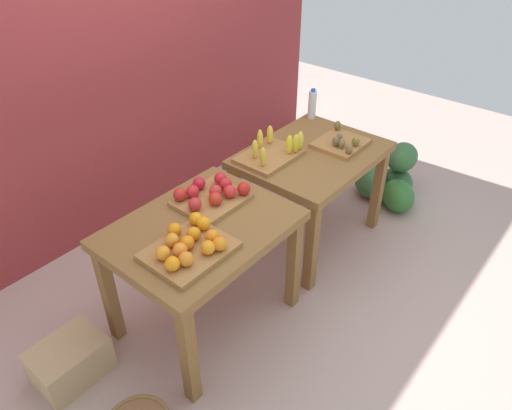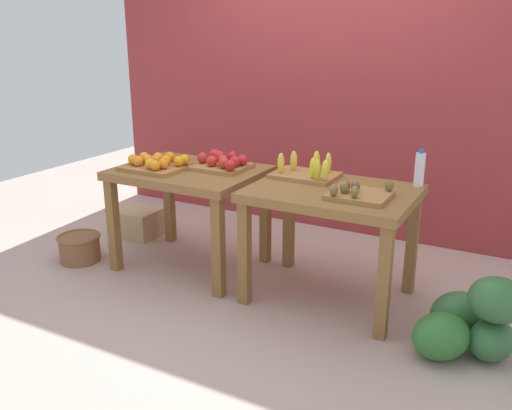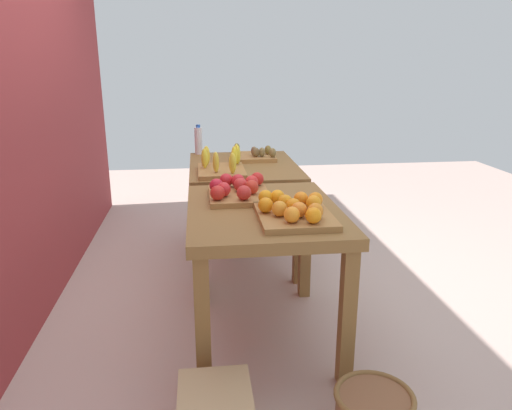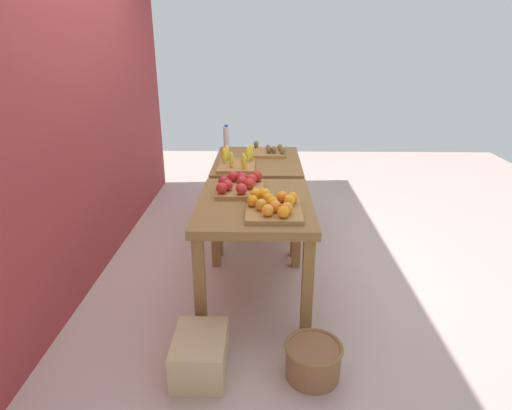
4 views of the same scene
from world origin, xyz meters
The scene contains 12 objects.
ground_plane centered at (0.00, 0.00, 0.00)m, with size 8.00×8.00×0.00m, color #BA9C92.
back_wall centered at (0.00, 1.35, 1.50)m, with size 4.40×0.12×3.00m, color maroon.
display_table_left centered at (-0.56, 0.00, 0.65)m, with size 1.04×0.80×0.77m.
display_table_right centered at (0.56, 0.00, 0.65)m, with size 1.04×0.80×0.77m.
orange_bin centered at (-0.76, -0.13, 0.81)m, with size 0.44×0.37×0.11m.
apple_bin centered at (-0.35, 0.12, 0.81)m, with size 0.42×0.35×0.11m.
banana_crate centered at (0.31, 0.17, 0.81)m, with size 0.44×0.32×0.17m.
kiwi_bin centered at (0.76, -0.11, 0.80)m, with size 0.36×0.33×0.10m.
water_bottle centered at (1.03, 0.33, 0.88)m, with size 0.06×0.06×0.24m.
watermelon_pile centered at (1.48, -0.24, 0.18)m, with size 0.61×0.72×0.49m.
wicker_basket centered at (-1.39, -0.35, 0.11)m, with size 0.34×0.34×0.21m.
cardboard_produce_box centered at (-1.37, 0.30, 0.12)m, with size 0.40×0.30×0.24m, color tan.
Camera 4 is at (-3.35, -0.06, 1.81)m, focal length 29.94 mm.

